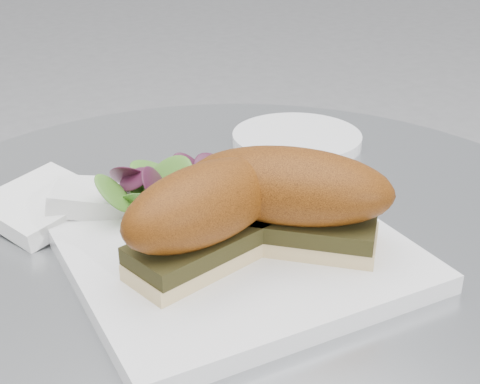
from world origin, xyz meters
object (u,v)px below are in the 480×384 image
Objects in this scene: saucer at (297,139)px; sandwich_right at (289,196)px; sandwich_left at (204,215)px; plate at (231,248)px.

sandwich_right is at bearing -126.59° from saucer.
sandwich_left is at bearing -139.95° from sandwich_right.
sandwich_right is 0.26m from saucer.
plate is 1.53× the size of sandwich_right.
sandwich_left is at bearing -138.31° from saucer.
saucer is at bearing 97.78° from sandwich_right.
plate is 0.07m from sandwich_right.
plate is 1.68× the size of sandwich_left.
sandwich_right is 1.13× the size of saucer.
plate reaches higher than saucer.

